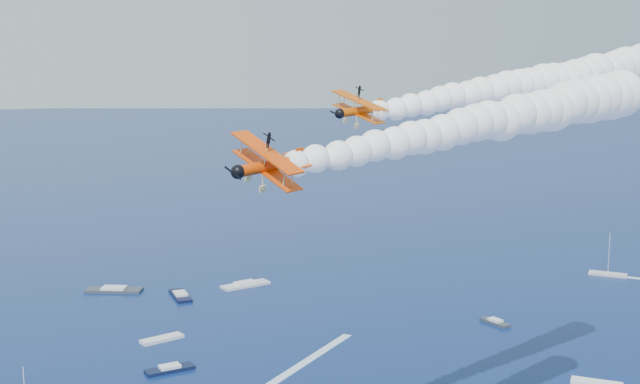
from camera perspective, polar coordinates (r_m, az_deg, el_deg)
name	(u,v)px	position (r m, az deg, el deg)	size (l,w,h in m)	color
biplane_lead	(360,111)	(95.79, 2.80, 5.65)	(7.09, 7.95, 4.79)	#D65004
biplane_trail	(269,166)	(75.80, -3.52, 1.82)	(8.04, 9.02, 5.43)	#E34104
smoke_trail_lead	(531,84)	(118.95, 14.39, 7.26)	(60.88, 24.49, 11.40)	white
smoke_trail_trail	(488,122)	(97.67, 11.54, 4.77)	(60.36, 26.00, 11.40)	white
spectator_boats	(214,343)	(183.78, -7.37, -10.30)	(226.91, 157.58, 0.70)	black
boat_wakes	(249,350)	(179.36, -4.90, -10.86)	(237.68, 100.23, 0.04)	white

